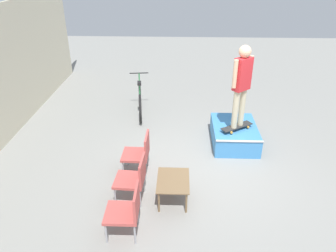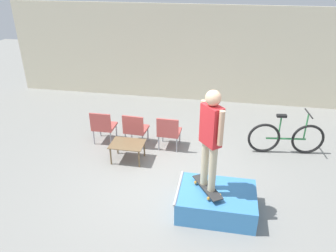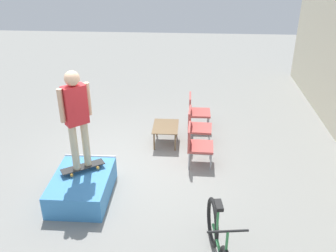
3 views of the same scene
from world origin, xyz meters
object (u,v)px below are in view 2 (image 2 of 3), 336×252
(skate_ramp_box, at_px, (216,202))
(bicycle, at_px, (286,138))
(coffee_table, at_px, (127,146))
(patio_chair_center, at_px, (135,128))
(person_skater, at_px, (211,133))
(patio_chair_right, at_px, (169,131))
(skateboard_on_ramp, at_px, (207,187))
(patio_chair_left, at_px, (103,125))

(skate_ramp_box, bearing_deg, bicycle, 57.83)
(coffee_table, xyz_separation_m, patio_chair_center, (-0.01, 0.69, 0.10))
(person_skater, bearing_deg, patio_chair_right, 166.58)
(patio_chair_center, distance_m, bicycle, 3.59)
(coffee_table, distance_m, patio_chair_center, 0.70)
(skateboard_on_ramp, distance_m, patio_chair_center, 2.82)
(person_skater, height_order, patio_chair_right, person_skater)
(patio_chair_center, bearing_deg, patio_chair_left, 3.25)
(person_skater, xyz_separation_m, coffee_table, (-1.90, 1.38, -1.24))
(patio_chair_center, xyz_separation_m, bicycle, (3.58, 0.31, -0.08))
(coffee_table, bearing_deg, patio_chair_left, 140.22)
(skate_ramp_box, xyz_separation_m, skateboard_on_ramp, (-0.18, -0.00, 0.30))
(person_skater, distance_m, patio_chair_center, 3.04)
(patio_chair_left, distance_m, patio_chair_right, 1.65)
(skateboard_on_ramp, height_order, coffee_table, skateboard_on_ramp)
(skate_ramp_box, height_order, patio_chair_left, patio_chair_left)
(patio_chair_right, bearing_deg, person_skater, 118.73)
(skateboard_on_ramp, xyz_separation_m, patio_chair_left, (-2.73, 2.07, -0.04))
(coffee_table, height_order, patio_chair_left, patio_chair_left)
(coffee_table, distance_m, bicycle, 3.71)
(coffee_table, xyz_separation_m, patio_chair_left, (-0.83, 0.69, 0.10))
(person_skater, distance_m, bicycle, 3.16)
(skate_ramp_box, height_order, skateboard_on_ramp, skateboard_on_ramp)
(skateboard_on_ramp, bearing_deg, coffee_table, -159.05)
(skate_ramp_box, bearing_deg, patio_chair_right, 121.20)
(skate_ramp_box, relative_size, skateboard_on_ramp, 1.84)
(coffee_table, relative_size, patio_chair_center, 0.88)
(coffee_table, bearing_deg, patio_chair_center, 90.42)
(coffee_table, bearing_deg, skate_ramp_box, -33.56)
(skateboard_on_ramp, xyz_separation_m, patio_chair_right, (-1.07, 2.07, -0.04))
(person_skater, bearing_deg, patio_chair_center, -178.23)
(patio_chair_center, bearing_deg, person_skater, 135.84)
(skate_ramp_box, bearing_deg, skateboard_on_ramp, -178.43)
(skate_ramp_box, height_order, bicycle, bicycle)
(skate_ramp_box, height_order, person_skater, person_skater)
(patio_chair_right, height_order, bicycle, bicycle)
(skateboard_on_ramp, xyz_separation_m, bicycle, (1.67, 2.38, -0.12))
(coffee_table, xyz_separation_m, patio_chair_right, (0.83, 0.69, 0.10))
(coffee_table, bearing_deg, skateboard_on_ramp, -36.06)
(skate_ramp_box, xyz_separation_m, patio_chair_right, (-1.25, 2.07, 0.26))
(patio_chair_left, height_order, patio_chair_right, same)
(bicycle, bearing_deg, coffee_table, -171.57)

